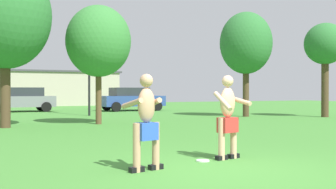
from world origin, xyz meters
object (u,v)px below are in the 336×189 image
player_in_red (228,115)px  car_blue_mid_lot (131,99)px  lamp_post (89,56)px  tree_near_building (5,16)px  car_gray_far_end (21,99)px  frisbee (203,161)px  tree_behind_players (325,45)px  player_near (146,120)px  tree_right_field (246,44)px  tree_left_field (98,41)px

player_in_red → car_blue_mid_lot: (5.41, 20.06, -0.06)m
car_blue_mid_lot → lamp_post: size_ratio=0.83×
car_blue_mid_lot → tree_near_building: tree_near_building is taller
player_in_red → car_blue_mid_lot: 20.78m
tree_near_building → car_gray_far_end: bearing=81.5°
frisbee → tree_behind_players: size_ratio=0.05×
car_gray_far_end → tree_near_building: 12.79m
car_gray_far_end → tree_behind_players: (13.68, -12.52, 2.89)m
car_blue_mid_lot → car_gray_far_end: bearing=166.7°
player_near → player_in_red: 1.98m
player_in_red → tree_right_field: bearing=52.7°
car_gray_far_end → tree_behind_players: size_ratio=0.89×
tree_left_field → tree_near_building: tree_near_building is taller
player_in_red → frisbee: (-0.58, -0.01, -0.87)m
tree_left_field → tree_right_field: size_ratio=0.88×
player_near → player_in_red: (1.93, 0.43, 0.02)m
player_in_red → tree_right_field: tree_right_field is taller
player_near → player_in_red: size_ratio=0.99×
player_in_red → car_gray_far_end: 21.79m
player_in_red → tree_left_field: tree_left_field is taller
frisbee → tree_left_field: size_ratio=0.05×
lamp_post → tree_near_building: tree_near_building is taller
car_gray_far_end → lamp_post: size_ratio=0.83×
player_near → tree_right_field: tree_right_field is taller
car_gray_far_end → tree_right_field: 14.90m
tree_behind_players → frisbee: bearing=-143.9°
frisbee → tree_right_field: tree_right_field is taller
tree_near_building → tree_behind_players: bearing=-1.1°
frisbee → car_blue_mid_lot: bearing=73.4°
player_near → car_gray_far_end: player_near is taller
player_near → tree_near_building: (-1.50, 9.94, 3.26)m
car_blue_mid_lot → tree_left_field: size_ratio=0.90×
car_blue_mid_lot → car_gray_far_end: same height
lamp_post → tree_left_field: 6.02m
car_blue_mid_lot → tree_behind_players: (6.66, -10.85, 2.89)m
car_gray_far_end → tree_right_field: size_ratio=0.79×
lamp_post → player_near: bearing=-101.4°
car_blue_mid_lot → tree_right_field: (3.20, -8.75, 3.04)m
car_gray_far_end → tree_right_field: (10.21, -10.41, 3.04)m
tree_left_field → tree_near_building: bearing=-176.6°
frisbee → tree_behind_players: (12.65, 9.22, 3.70)m
frisbee → tree_near_building: 10.75m
lamp_post → tree_right_field: tree_right_field is taller
lamp_post → tree_right_field: size_ratio=0.96×
car_blue_mid_lot → tree_behind_players: tree_behind_players is taller
car_blue_mid_lot → tree_left_field: 11.88m
player_near → tree_near_building: bearing=98.6°
frisbee → tree_left_field: bearing=85.7°
player_in_red → tree_right_field: 14.53m
tree_left_field → tree_behind_players: 11.94m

